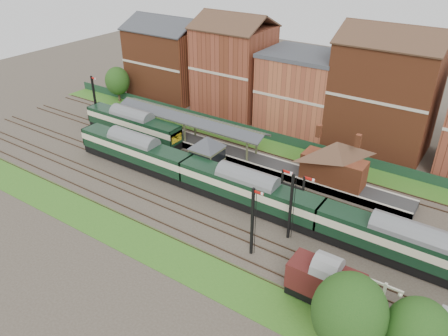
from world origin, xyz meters
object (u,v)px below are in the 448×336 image
Objects in this scene: semaphore_bracket at (291,202)px; platform_railcar at (133,124)px; dmu_train at (248,190)px; signal_box at (207,156)px; goods_van_a at (325,282)px.

platform_railcar is at bearing 164.23° from semaphore_bracket.
dmu_train reaches higher than platform_railcar.
dmu_train is (-6.80, 2.50, -2.16)m from semaphore_bracket.
platform_railcar is at bearing 165.46° from dmu_train.
semaphore_bracket is at bearing -20.92° from signal_box.
semaphore_bracket is (15.04, -5.75, 1.44)m from signal_box.
platform_railcar reaches higher than goods_van_a.
signal_box reaches higher than platform_railcar.
signal_box is at bearing 158.48° from dmu_train.
signal_box is at bearing 159.08° from semaphore_bracket.
semaphore_bracket is at bearing 135.89° from goods_van_a.
goods_van_a is at bearing -44.11° from semaphore_bracket.
goods_van_a is at bearing -29.40° from signal_box.
signal_box is 0.73× the size of semaphore_bracket.
semaphore_bracket reaches higher than dmu_train.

